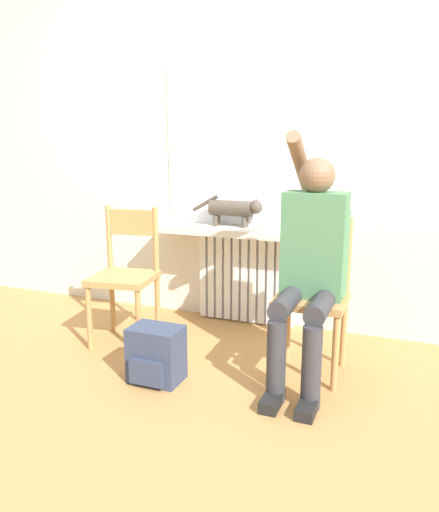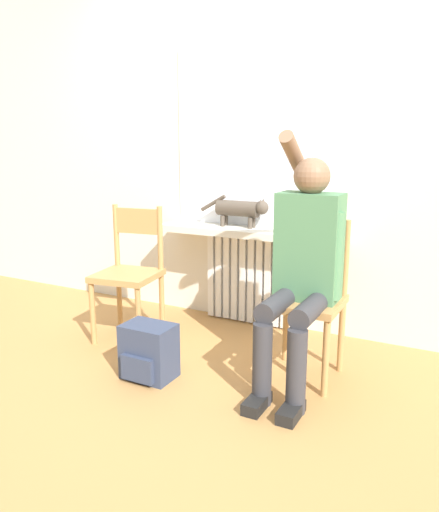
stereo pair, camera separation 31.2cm
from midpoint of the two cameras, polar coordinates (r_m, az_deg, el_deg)
The scene contains 10 objects.
ground_plane at distance 2.81m, azimuth -8.26°, elevation -14.99°, with size 12.00×12.00×0.00m, color #B27F47.
wall_with_window at distance 3.60m, azimuth 1.11°, elevation 13.54°, with size 7.00×0.06×2.70m.
radiator at distance 3.66m, azimuth 0.61°, elevation -2.57°, with size 0.72×0.08×0.67m.
windowsill at distance 3.50m, azimuth 0.11°, elevation 2.76°, with size 1.32×0.27×0.05m.
window_glass at distance 3.57m, azimuth 0.91°, elevation 13.36°, with size 1.27×0.01×1.24m.
chair_left at distance 3.37m, azimuth -13.31°, elevation -1.96°, with size 0.44×0.44×0.89m.
chair_right at distance 2.86m, azimuth 7.57°, elevation -4.35°, with size 0.39×0.39×0.89m.
person at distance 2.70m, azimuth 7.18°, elevation -0.40°, with size 0.36×0.96×1.37m.
cat at distance 3.54m, azimuth -0.80°, elevation 5.43°, with size 0.53×0.11×0.23m.
backpack at distance 2.86m, azimuth -10.46°, elevation -11.10°, with size 0.29×0.23×0.31m.
Camera 1 is at (1.13, -2.20, 1.30)m, focal length 35.00 mm.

